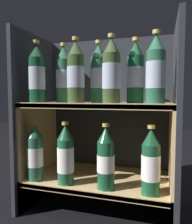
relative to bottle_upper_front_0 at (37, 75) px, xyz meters
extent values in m
cube|color=#23262B|center=(0.26, 0.32, -0.21)|extent=(0.71, 0.02, 0.86)
cube|color=#23262B|center=(-0.09, 0.13, -0.21)|extent=(0.02, 0.40, 0.86)
cube|color=#23262B|center=(0.60, 0.13, -0.21)|extent=(0.02, 0.40, 0.86)
cube|color=tan|center=(0.26, 0.13, -0.50)|extent=(0.67, 0.36, 0.02)
cube|color=tan|center=(0.26, -0.04, -0.50)|extent=(0.67, 0.02, 0.03)
cube|color=tan|center=(-0.07, 0.13, -0.57)|extent=(0.01, 0.36, 0.14)
cube|color=tan|center=(0.59, 0.13, -0.57)|extent=(0.01, 0.36, 0.14)
cube|color=tan|center=(0.26, 0.13, -0.13)|extent=(0.67, 0.36, 0.02)
cube|color=tan|center=(0.26, -0.04, -0.13)|extent=(0.67, 0.02, 0.03)
cube|color=tan|center=(-0.07, 0.13, -0.39)|extent=(0.01, 0.36, 0.50)
cube|color=tan|center=(0.59, 0.13, -0.39)|extent=(0.01, 0.36, 0.50)
cylinder|color=#144228|center=(0.00, 0.00, -0.02)|extent=(0.07, 0.07, 0.20)
cylinder|color=#9EA8BC|center=(0.00, 0.00, -0.01)|extent=(0.07, 0.07, 0.10)
cone|color=#144228|center=(0.00, 0.00, 0.11)|extent=(0.07, 0.07, 0.06)
cylinder|color=gold|center=(0.00, 0.00, 0.15)|extent=(0.03, 0.03, 0.01)
cylinder|color=#384C28|center=(0.19, 0.00, -0.02)|extent=(0.07, 0.07, 0.20)
cylinder|color=#9EA8BC|center=(0.19, 0.00, -0.01)|extent=(0.07, 0.07, 0.09)
cone|color=#384C28|center=(0.19, 0.00, 0.11)|extent=(0.07, 0.07, 0.06)
cylinder|color=gold|center=(0.19, 0.00, 0.15)|extent=(0.03, 0.03, 0.01)
cylinder|color=#384C28|center=(0.34, 0.00, -0.02)|extent=(0.07, 0.07, 0.20)
cylinder|color=#9EA8BC|center=(0.34, 0.00, -0.01)|extent=(0.07, 0.07, 0.10)
cone|color=#384C28|center=(0.34, 0.00, 0.11)|extent=(0.07, 0.07, 0.06)
cylinder|color=gold|center=(0.34, 0.00, 0.15)|extent=(0.03, 0.03, 0.01)
cylinder|color=#285B42|center=(0.52, 0.00, -0.02)|extent=(0.07, 0.07, 0.20)
cylinder|color=#9EA8BC|center=(0.52, 0.00, -0.01)|extent=(0.07, 0.07, 0.10)
cone|color=#285B42|center=(0.52, 0.00, 0.11)|extent=(0.07, 0.07, 0.06)
cylinder|color=gold|center=(0.52, 0.00, 0.15)|extent=(0.03, 0.03, 0.01)
cylinder|color=#285B42|center=(0.09, 0.08, -0.02)|extent=(0.07, 0.07, 0.20)
cylinder|color=#9EA8BC|center=(0.09, 0.08, -0.01)|extent=(0.07, 0.07, 0.08)
cone|color=#285B42|center=(0.09, 0.08, 0.11)|extent=(0.07, 0.07, 0.06)
cylinder|color=gold|center=(0.09, 0.08, 0.15)|extent=(0.03, 0.03, 0.01)
cylinder|color=#285B42|center=(0.27, 0.08, -0.02)|extent=(0.07, 0.07, 0.20)
cylinder|color=#9EA8BC|center=(0.27, 0.08, -0.01)|extent=(0.07, 0.07, 0.09)
cone|color=#285B42|center=(0.27, 0.08, 0.11)|extent=(0.07, 0.07, 0.06)
cylinder|color=gold|center=(0.27, 0.08, 0.15)|extent=(0.03, 0.03, 0.01)
cylinder|color=#194C2D|center=(0.43, 0.08, -0.02)|extent=(0.07, 0.07, 0.20)
cylinder|color=#9EA8BC|center=(0.43, 0.08, -0.01)|extent=(0.07, 0.07, 0.09)
cone|color=#194C2D|center=(0.43, 0.08, 0.11)|extent=(0.07, 0.07, 0.06)
cylinder|color=gold|center=(0.43, 0.08, 0.15)|extent=(0.03, 0.03, 0.01)
cylinder|color=#285B42|center=(-0.02, 0.00, -0.38)|extent=(0.07, 0.07, 0.20)
cylinder|color=white|center=(-0.02, 0.00, -0.37)|extent=(0.07, 0.07, 0.09)
cone|color=#285B42|center=(-0.02, 0.00, -0.25)|extent=(0.07, 0.07, 0.06)
cylinder|color=gold|center=(-0.02, 0.00, -0.21)|extent=(0.03, 0.03, 0.01)
cylinder|color=#1E5638|center=(0.14, 0.00, -0.38)|extent=(0.07, 0.07, 0.20)
cylinder|color=white|center=(0.14, 0.00, -0.37)|extent=(0.07, 0.07, 0.11)
cone|color=#1E5638|center=(0.14, 0.00, -0.25)|extent=(0.07, 0.07, 0.06)
cylinder|color=gold|center=(0.14, 0.00, -0.21)|extent=(0.03, 0.03, 0.01)
cylinder|color=#194C2D|center=(0.32, 0.00, -0.38)|extent=(0.07, 0.07, 0.20)
cylinder|color=white|center=(0.32, 0.00, -0.37)|extent=(0.07, 0.07, 0.07)
cone|color=#194C2D|center=(0.32, 0.00, -0.25)|extent=(0.07, 0.07, 0.06)
cylinder|color=gold|center=(0.32, 0.00, -0.21)|extent=(0.03, 0.03, 0.01)
cylinder|color=#194C2D|center=(0.51, 0.00, -0.38)|extent=(0.07, 0.07, 0.20)
cylinder|color=white|center=(0.51, 0.00, -0.37)|extent=(0.07, 0.07, 0.10)
cone|color=#194C2D|center=(0.51, 0.00, -0.25)|extent=(0.07, 0.07, 0.06)
cylinder|color=gold|center=(0.51, 0.00, -0.21)|extent=(0.03, 0.03, 0.01)
camera|label=1|loc=(0.54, -0.87, -0.10)|focal=35.00mm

